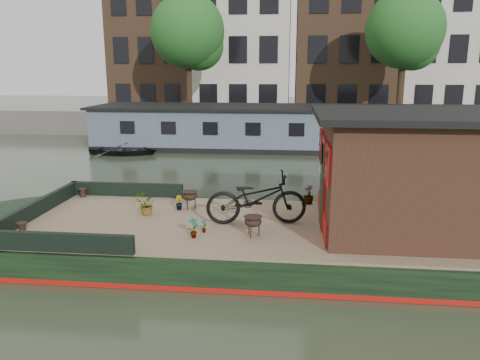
# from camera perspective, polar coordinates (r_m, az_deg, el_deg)

# --- Properties ---
(ground) EXTENTS (120.00, 120.00, 0.00)m
(ground) POSITION_cam_1_polar(r_m,az_deg,el_deg) (10.26, 7.37, -8.97)
(ground) COLOR #2B3321
(ground) RESTS_ON ground
(houseboat_hull) EXTENTS (14.01, 4.02, 0.60)m
(houseboat_hull) POSITION_cam_1_polar(r_m,az_deg,el_deg) (10.21, -0.14, -7.32)
(houseboat_hull) COLOR black
(houseboat_hull) RESTS_ON ground
(houseboat_deck) EXTENTS (11.80, 3.80, 0.05)m
(houseboat_deck) POSITION_cam_1_polar(r_m,az_deg,el_deg) (10.04, 7.48, -5.67)
(houseboat_deck) COLOR #8A7455
(houseboat_deck) RESTS_ON houseboat_hull
(bow_bulwark) EXTENTS (3.00, 4.00, 0.35)m
(bow_bulwark) POSITION_cam_1_polar(r_m,az_deg,el_deg) (11.07, -19.78, -3.48)
(bow_bulwark) COLOR black
(bow_bulwark) RESTS_ON houseboat_deck
(cabin) EXTENTS (4.00, 3.50, 2.42)m
(cabin) POSITION_cam_1_polar(r_m,az_deg,el_deg) (10.01, 20.30, 0.99)
(cabin) COLOR black
(cabin) RESTS_ON houseboat_deck
(bicycle) EXTENTS (2.22, 1.06, 1.12)m
(bicycle) POSITION_cam_1_polar(r_m,az_deg,el_deg) (9.93, 2.00, -2.25)
(bicycle) COLOR black
(bicycle) RESTS_ON houseboat_deck
(potted_plant_a) EXTENTS (0.25, 0.27, 0.42)m
(potted_plant_a) POSITION_cam_1_polar(r_m,az_deg,el_deg) (9.23, -5.71, -5.79)
(potted_plant_a) COLOR #97522B
(potted_plant_a) RESTS_ON houseboat_deck
(potted_plant_b) EXTENTS (0.24, 0.24, 0.34)m
(potted_plant_b) POSITION_cam_1_polar(r_m,az_deg,el_deg) (11.09, -7.49, -2.77)
(potted_plant_b) COLOR brown
(potted_plant_b) RESTS_ON houseboat_deck
(potted_plant_c) EXTENTS (0.57, 0.56, 0.48)m
(potted_plant_c) POSITION_cam_1_polar(r_m,az_deg,el_deg) (10.80, -11.42, -2.98)
(potted_plant_c) COLOR maroon
(potted_plant_c) RESTS_ON houseboat_deck
(potted_plant_d) EXTENTS (0.36, 0.36, 0.47)m
(potted_plant_d) POSITION_cam_1_polar(r_m,az_deg,el_deg) (11.60, 8.35, -1.75)
(potted_plant_d) COLOR maroon
(potted_plant_d) RESTS_ON houseboat_deck
(potted_plant_e) EXTENTS (0.16, 0.18, 0.28)m
(potted_plant_e) POSITION_cam_1_polar(r_m,az_deg,el_deg) (9.53, -4.44, -5.60)
(potted_plant_e) COLOR #9C3B2D
(potted_plant_e) RESTS_ON houseboat_deck
(brazier_front) EXTENTS (0.45, 0.45, 0.41)m
(brazier_front) POSITION_cam_1_polar(r_m,az_deg,el_deg) (9.28, 1.59, -5.65)
(brazier_front) COLOR black
(brazier_front) RESTS_ON houseboat_deck
(brazier_rear) EXTENTS (0.51, 0.51, 0.43)m
(brazier_rear) POSITION_cam_1_polar(r_m,az_deg,el_deg) (11.15, -6.14, -2.43)
(brazier_rear) COLOR black
(brazier_rear) RESTS_ON houseboat_deck
(bollard_port) EXTENTS (0.21, 0.21, 0.23)m
(bollard_port) POSITION_cam_1_polar(r_m,az_deg,el_deg) (12.78, -18.63, -1.46)
(bollard_port) COLOR black
(bollard_port) RESTS_ON houseboat_deck
(bollard_stbd) EXTENTS (0.21, 0.21, 0.23)m
(bollard_stbd) POSITION_cam_1_polar(r_m,az_deg,el_deg) (10.42, -25.01, -5.32)
(bollard_stbd) COLOR black
(bollard_stbd) RESTS_ON houseboat_deck
(dinghy) EXTENTS (3.19, 2.29, 0.66)m
(dinghy) POSITION_cam_1_polar(r_m,az_deg,el_deg) (22.64, -13.96, 3.91)
(dinghy) COLOR black
(dinghy) RESTS_ON ground
(far_houseboat) EXTENTS (20.40, 4.40, 2.11)m
(far_houseboat) POSITION_cam_1_polar(r_m,az_deg,el_deg) (23.68, 6.87, 6.17)
(far_houseboat) COLOR slate
(far_houseboat) RESTS_ON ground
(quay) EXTENTS (60.00, 6.00, 0.90)m
(quay) POSITION_cam_1_polar(r_m,az_deg,el_deg) (30.19, 6.74, 6.71)
(quay) COLOR #47443F
(quay) RESTS_ON ground
(townhouse_row) EXTENTS (27.25, 8.00, 16.50)m
(townhouse_row) POSITION_cam_1_polar(r_m,az_deg,el_deg) (37.22, 7.25, 19.41)
(townhouse_row) COLOR brown
(townhouse_row) RESTS_ON ground
(tree_left) EXTENTS (4.40, 4.40, 7.40)m
(tree_left) POSITION_cam_1_polar(r_m,az_deg,el_deg) (29.28, -6.07, 17.19)
(tree_left) COLOR #332316
(tree_left) RESTS_ON quay
(tree_right) EXTENTS (4.40, 4.40, 7.40)m
(tree_right) POSITION_cam_1_polar(r_m,az_deg,el_deg) (29.35, 19.67, 16.52)
(tree_right) COLOR #332316
(tree_right) RESTS_ON quay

